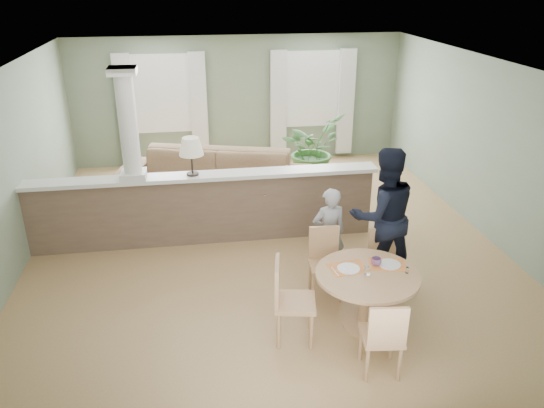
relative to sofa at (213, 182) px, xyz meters
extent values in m
plane|color=tan|center=(0.71, -1.45, -0.49)|extent=(8.00, 8.00, 0.00)
cube|color=gray|center=(0.71, 2.55, 0.86)|extent=(7.00, 0.02, 2.70)
cube|color=gray|center=(-2.79, -1.45, 0.86)|extent=(0.02, 8.00, 2.70)
cube|color=gray|center=(4.21, -1.45, 0.86)|extent=(0.02, 8.00, 2.70)
cube|color=gray|center=(0.71, -5.45, 0.86)|extent=(7.00, 0.02, 2.70)
cube|color=white|center=(0.71, -1.45, 2.21)|extent=(7.00, 8.00, 0.02)
cube|color=white|center=(-0.89, 2.52, 1.06)|extent=(1.10, 0.02, 1.50)
cube|color=white|center=(-0.89, 2.50, 1.06)|extent=(1.22, 0.04, 1.62)
cube|color=white|center=(2.31, 2.52, 1.06)|extent=(1.10, 0.02, 1.50)
cube|color=white|center=(2.31, 2.50, 1.06)|extent=(1.22, 0.04, 1.62)
cube|color=silver|center=(-1.64, 2.43, 0.76)|extent=(0.35, 0.10, 2.30)
cube|color=silver|center=(-0.14, 2.43, 0.76)|extent=(0.35, 0.10, 2.30)
cube|color=silver|center=(1.56, 2.43, 0.76)|extent=(0.35, 0.10, 2.30)
cube|color=silver|center=(3.06, 2.43, 0.76)|extent=(0.35, 0.10, 2.30)
cube|color=#745F4A|center=(-0.19, -1.25, 0.03)|extent=(5.20, 0.22, 1.05)
cube|color=white|center=(-0.19, -1.25, 0.59)|extent=(5.32, 0.36, 0.06)
cube|color=white|center=(-1.19, -1.25, 0.67)|extent=(0.36, 0.36, 0.10)
cylinder|color=white|center=(-1.19, -1.25, 1.41)|extent=(0.26, 0.26, 1.39)
cube|color=white|center=(-1.19, -1.25, 2.16)|extent=(0.38, 0.38, 0.10)
cylinder|color=black|center=(-0.34, -1.25, 0.63)|extent=(0.18, 0.18, 0.03)
cylinder|color=black|center=(-0.34, -1.25, 0.79)|extent=(0.03, 0.03, 0.28)
cone|color=beige|center=(-0.34, -1.25, 1.06)|extent=(0.36, 0.36, 0.26)
imported|color=#947251|center=(0.00, 0.00, 0.00)|extent=(3.61, 2.21, 0.99)
imported|color=#346528|center=(1.99, 1.05, 0.18)|extent=(1.59, 1.60, 1.35)
cylinder|color=tan|center=(1.57, -3.73, -0.47)|extent=(0.50, 0.50, 0.04)
cylinder|color=tan|center=(1.57, -3.73, -0.13)|extent=(0.13, 0.13, 0.64)
cylinder|color=tan|center=(1.57, -3.73, 0.21)|extent=(1.19, 1.19, 0.04)
cube|color=#E34633|center=(1.38, -3.59, 0.23)|extent=(0.46, 0.36, 0.01)
cube|color=#E34633|center=(1.86, -3.58, 0.23)|extent=(0.48, 0.39, 0.01)
cylinder|color=white|center=(1.38, -3.61, 0.24)|extent=(0.26, 0.26, 0.01)
cylinder|color=white|center=(1.88, -3.59, 0.24)|extent=(0.26, 0.26, 0.01)
cylinder|color=white|center=(1.55, -3.76, 0.28)|extent=(0.07, 0.07, 0.09)
cube|color=silver|center=(1.33, -3.67, 0.25)|extent=(0.04, 0.17, 0.00)
cube|color=silver|center=(1.21, -3.65, 0.24)|extent=(0.04, 0.21, 0.00)
cylinder|color=white|center=(2.01, -3.79, 0.26)|extent=(0.04, 0.04, 0.07)
cylinder|color=silver|center=(2.01, -3.79, 0.30)|extent=(0.04, 0.04, 0.01)
imported|color=#2469AA|center=(1.72, -3.57, 0.27)|extent=(0.13, 0.13, 0.09)
cube|color=tan|center=(1.27, -3.03, -0.05)|extent=(0.43, 0.43, 0.05)
cylinder|color=tan|center=(1.09, -3.18, -0.28)|extent=(0.04, 0.04, 0.42)
cylinder|color=tan|center=(1.43, -3.20, -0.28)|extent=(0.04, 0.04, 0.42)
cylinder|color=tan|center=(1.11, -2.85, -0.28)|extent=(0.04, 0.04, 0.42)
cylinder|color=tan|center=(1.44, -2.87, -0.28)|extent=(0.04, 0.04, 0.42)
cube|color=tan|center=(1.28, -2.84, 0.19)|extent=(0.39, 0.06, 0.45)
cube|color=tan|center=(2.04, -3.06, -0.09)|extent=(0.42, 0.42, 0.05)
cylinder|color=tan|center=(1.87, -3.19, -0.30)|extent=(0.04, 0.04, 0.39)
cylinder|color=tan|center=(2.17, -3.23, -0.30)|extent=(0.04, 0.04, 0.39)
cylinder|color=tan|center=(1.90, -2.89, -0.30)|extent=(0.04, 0.04, 0.39)
cylinder|color=tan|center=(2.21, -2.92, -0.30)|extent=(0.04, 0.04, 0.39)
cube|color=tan|center=(2.06, -2.89, 0.14)|extent=(0.36, 0.08, 0.42)
cube|color=tan|center=(1.49, -4.49, -0.05)|extent=(0.46, 0.46, 0.05)
cylinder|color=tan|center=(1.67, -4.35, -0.28)|extent=(0.04, 0.04, 0.42)
cylinder|color=tan|center=(1.34, -4.31, -0.28)|extent=(0.04, 0.04, 0.42)
cylinder|color=tan|center=(1.63, -4.68, -0.28)|extent=(0.04, 0.04, 0.42)
cylinder|color=tan|center=(1.30, -4.64, -0.28)|extent=(0.04, 0.04, 0.42)
cube|color=tan|center=(1.47, -4.68, 0.19)|extent=(0.39, 0.08, 0.45)
cube|color=tan|center=(0.71, -3.83, -0.01)|extent=(0.52, 0.52, 0.05)
cylinder|color=tan|center=(0.86, -4.04, -0.26)|extent=(0.04, 0.04, 0.46)
cylinder|color=tan|center=(0.93, -3.69, -0.26)|extent=(0.04, 0.04, 0.46)
cylinder|color=tan|center=(0.50, -3.98, -0.26)|extent=(0.04, 0.04, 0.46)
cylinder|color=tan|center=(0.57, -3.62, -0.26)|extent=(0.04, 0.04, 0.46)
cube|color=tan|center=(0.52, -3.79, 0.25)|extent=(0.12, 0.43, 0.49)
imported|color=#949398|center=(1.42, -2.56, 0.16)|extent=(0.51, 0.38, 1.30)
imported|color=black|center=(2.10, -2.71, 0.44)|extent=(0.96, 0.77, 1.87)
camera|label=1|loc=(-0.30, -8.71, 3.36)|focal=35.00mm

